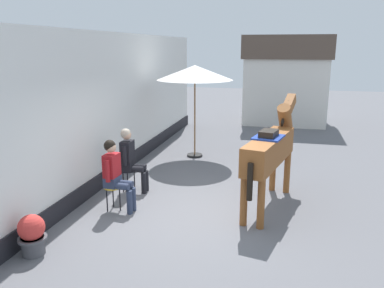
{
  "coord_description": "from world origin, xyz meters",
  "views": [
    {
      "loc": [
        1.54,
        -6.7,
        3.08
      ],
      "look_at": [
        -0.4,
        1.2,
        1.05
      ],
      "focal_mm": 36.75,
      "sensor_mm": 36.0,
      "label": 1
    }
  ],
  "objects_px": {
    "cafe_parasol": "(195,73)",
    "saddled_horse_center": "(271,149)",
    "seated_visitor_near": "(115,172)",
    "flower_planter_near": "(32,234)",
    "seated_visitor_far": "(130,157)"
  },
  "relations": [
    {
      "from": "seated_visitor_near",
      "to": "saddled_horse_center",
      "type": "bearing_deg",
      "value": 18.96
    },
    {
      "from": "saddled_horse_center",
      "to": "cafe_parasol",
      "type": "xyz_separation_m",
      "value": [
        -2.26,
        3.11,
        1.2
      ]
    },
    {
      "from": "seated_visitor_near",
      "to": "seated_visitor_far",
      "type": "relative_size",
      "value": 1.0
    },
    {
      "from": "seated_visitor_near",
      "to": "saddled_horse_center",
      "type": "relative_size",
      "value": 0.47
    },
    {
      "from": "seated_visitor_far",
      "to": "cafe_parasol",
      "type": "bearing_deg",
      "value": 77.02
    },
    {
      "from": "cafe_parasol",
      "to": "seated_visitor_near",
      "type": "bearing_deg",
      "value": -98.04
    },
    {
      "from": "cafe_parasol",
      "to": "flower_planter_near",
      "type": "bearing_deg",
      "value": -100.62
    },
    {
      "from": "cafe_parasol",
      "to": "saddled_horse_center",
      "type": "bearing_deg",
      "value": -54.02
    },
    {
      "from": "seated_visitor_far",
      "to": "flower_planter_near",
      "type": "bearing_deg",
      "value": -98.08
    },
    {
      "from": "seated_visitor_near",
      "to": "flower_planter_near",
      "type": "xyz_separation_m",
      "value": [
        -0.53,
        -1.84,
        -0.44
      ]
    },
    {
      "from": "saddled_horse_center",
      "to": "flower_planter_near",
      "type": "xyz_separation_m",
      "value": [
        -3.37,
        -2.81,
        -0.82
      ]
    },
    {
      "from": "seated_visitor_far",
      "to": "saddled_horse_center",
      "type": "bearing_deg",
      "value": -1.37
    },
    {
      "from": "seated_visitor_near",
      "to": "flower_planter_near",
      "type": "relative_size",
      "value": 2.17
    },
    {
      "from": "seated_visitor_near",
      "to": "saddled_horse_center",
      "type": "distance_m",
      "value": 3.02
    },
    {
      "from": "seated_visitor_far",
      "to": "cafe_parasol",
      "type": "relative_size",
      "value": 0.54
    }
  ]
}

